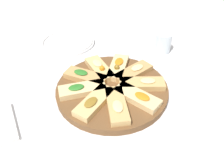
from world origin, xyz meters
TOP-DOWN VIEW (x-y plane):
  - ground_plane at (0.00, 0.00)m, footprint 3.00×3.00m
  - serving_board at (0.00, 0.00)m, footprint 0.35×0.35m
  - focaccia_slice_0 at (-0.07, -0.06)m, footprint 0.14×0.13m
  - focaccia_slice_1 at (-0.02, -0.09)m, footprint 0.08×0.15m
  - focaccia_slice_2 at (0.05, -0.08)m, footprint 0.12×0.15m
  - focaccia_slice_3 at (0.09, -0.03)m, footprint 0.15×0.10m
  - focaccia_slice_4 at (0.09, 0.04)m, footprint 0.15×0.10m
  - focaccia_slice_5 at (0.04, 0.08)m, footprint 0.11×0.15m
  - focaccia_slice_6 at (-0.02, 0.09)m, footprint 0.08×0.15m
  - focaccia_slice_7 at (-0.07, 0.06)m, footprint 0.14×0.13m
  - focaccia_slice_8 at (-0.09, -0.00)m, footprint 0.14×0.05m
  - plate_left at (-0.36, -0.03)m, footprint 0.23×0.23m
  - water_glass at (-0.13, 0.30)m, footprint 0.06×0.06m

SIDE VIEW (x-z plane):
  - ground_plane at x=0.00m, z-range 0.00..0.00m
  - plate_left at x=-0.36m, z-range 0.00..0.02m
  - serving_board at x=0.00m, z-range 0.00..0.02m
  - focaccia_slice_0 at x=-0.07m, z-range 0.02..0.04m
  - focaccia_slice_1 at x=-0.02m, z-range 0.02..0.04m
  - focaccia_slice_2 at x=0.05m, z-range 0.02..0.04m
  - focaccia_slice_3 at x=0.09m, z-range 0.02..0.04m
  - focaccia_slice_4 at x=0.09m, z-range 0.02..0.04m
  - focaccia_slice_5 at x=0.04m, z-range 0.02..0.04m
  - focaccia_slice_6 at x=-0.02m, z-range 0.02..0.04m
  - focaccia_slice_7 at x=-0.07m, z-range 0.02..0.05m
  - focaccia_slice_8 at x=-0.09m, z-range 0.02..0.05m
  - water_glass at x=-0.13m, z-range 0.00..0.08m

